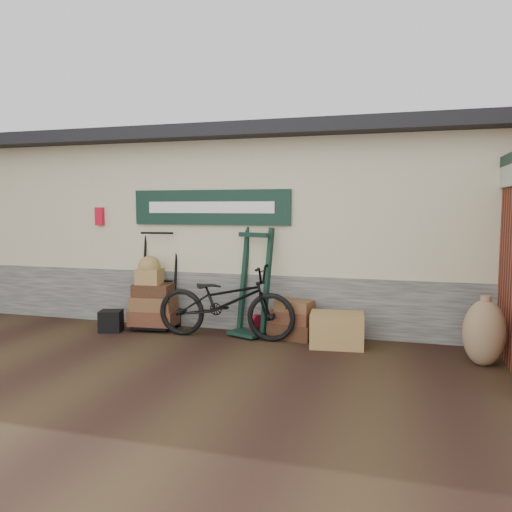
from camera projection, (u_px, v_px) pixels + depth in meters
The scene contains 9 objects.
ground at pixel (207, 346), 7.05m from camera, with size 80.00×80.00×0.00m, color black.
station_building at pixel (259, 225), 9.51m from camera, with size 14.40×4.10×3.20m.
porter_trolley at pixel (158, 273), 8.10m from camera, with size 0.88×0.66×1.76m, color black, non-canonical shape.
green_barrow at pixel (253, 282), 7.60m from camera, with size 0.59×0.50×1.64m, color black, non-canonical shape.
suitcase_stack at pixel (293, 319), 7.45m from camera, with size 0.66×0.41×0.58m, color #322110, non-canonical shape.
wicker_hamper at pixel (337, 330), 6.98m from camera, with size 0.73×0.48×0.48m, color brown.
black_trunk at pixel (111, 321), 7.85m from camera, with size 0.34×0.29×0.34m, color black.
bicycle at pixel (226, 297), 7.40m from camera, with size 2.12×0.74×1.23m, color black.
burlap_sack_left at pixel (484, 333), 6.13m from camera, with size 0.51×0.43×0.82m, color brown.
Camera 1 is at (2.57, -6.43, 1.95)m, focal length 35.00 mm.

